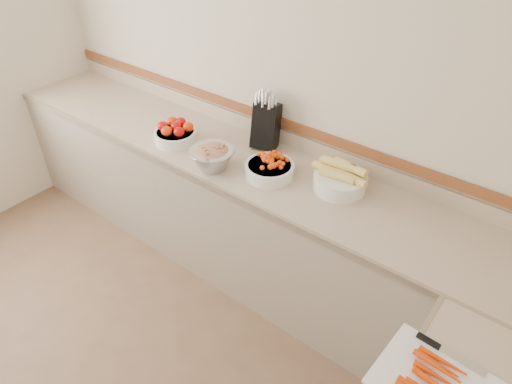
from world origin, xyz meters
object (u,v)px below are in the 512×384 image
Objects in this scene: knife_block at (266,124)px; corn_bowl at (340,178)px; rhubarb_bowl at (212,157)px; tomato_bowl at (175,133)px; cherry_tomato_bowl at (270,168)px.

corn_bowl is (0.61, -0.12, -0.09)m from knife_block.
tomato_bowl is at bearing 167.57° from rhubarb_bowl.
corn_bowl is 0.76m from rhubarb_bowl.
tomato_bowl is 0.73m from cherry_tomato_bowl.
tomato_bowl is at bearing -147.59° from knife_block.
knife_block reaches higher than corn_bowl.
knife_block is at bearing 76.91° from rhubarb_bowl.
knife_block is 0.60m from tomato_bowl.
tomato_bowl is 1.13m from corn_bowl.
corn_bowl is at bearing 21.73° from rhubarb_bowl.
rhubarb_bowl is at bearing -155.77° from cherry_tomato_bowl.
rhubarb_bowl is at bearing -103.09° from knife_block.
knife_block reaches higher than tomato_bowl.
corn_bowl is at bearing 19.60° from cherry_tomato_bowl.
rhubarb_bowl is (-0.71, -0.28, 0.01)m from corn_bowl.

